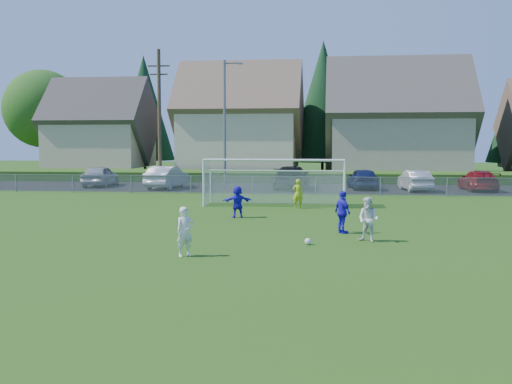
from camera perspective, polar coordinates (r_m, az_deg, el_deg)
ground at (r=16.24m, az=-3.58°, el=-7.37°), size 160.00×160.00×0.00m
asphalt_lot at (r=43.32m, az=3.25°, el=0.38°), size 60.00×60.00×0.00m
grass_embankment at (r=50.76m, az=3.84°, el=1.50°), size 70.00×6.00×0.80m
soccer_ball at (r=20.00m, az=4.97°, el=-4.71°), size 0.22×0.22×0.22m
player_white_a at (r=18.00m, az=-6.80°, el=-3.77°), size 0.64×0.63×1.49m
player_white_b at (r=20.78m, az=10.65°, el=-2.58°), size 0.94×0.88×1.53m
player_blue_a at (r=22.47m, az=8.25°, el=-1.92°), size 0.81×1.00×1.59m
player_blue_b at (r=26.78m, az=-1.76°, el=-0.93°), size 1.39×0.85×1.43m
goalkeeper at (r=30.52m, az=4.01°, el=-0.15°), size 0.59×0.44×1.49m
car_a at (r=46.43m, az=-14.62°, el=1.50°), size 2.14×4.70×1.56m
car_b at (r=43.50m, az=-8.49°, el=1.41°), size 2.14×5.00×1.60m
car_d at (r=42.68m, az=3.42°, el=1.40°), size 2.42×5.64×1.62m
car_e at (r=42.96m, az=10.14°, el=1.26°), size 2.26×4.54×1.49m
car_f at (r=42.25m, az=14.91°, el=1.05°), size 1.97×4.40×1.40m
car_g at (r=43.76m, az=20.40°, el=1.02°), size 2.03×4.76×1.37m
soccer_goal at (r=31.82m, az=1.82°, el=1.65°), size 7.42×1.90×2.50m
chainlink_fence at (r=37.80m, az=2.67°, el=0.66°), size 52.06×0.06×1.20m
streetlight at (r=42.26m, az=-2.93°, el=6.83°), size 1.38×0.18×9.00m
utility_pole at (r=44.40m, az=-9.18°, el=7.08°), size 1.60×0.26×10.00m
houses_row at (r=58.18m, az=6.29°, el=8.75°), size 53.90×11.45×13.27m
tree_row at (r=64.43m, az=5.54°, el=8.01°), size 65.98×12.36×13.80m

